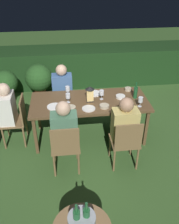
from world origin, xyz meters
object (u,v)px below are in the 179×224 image
Objects in this scene: bowl_bread at (121,97)px; potted_plant_corner at (39,79)px; chair_side_left_b at (126,141)px; wine_glass_a at (102,93)px; chair_head_near at (17,118)px; person_in_cream at (4,112)px; plate_a at (55,107)px; bowl_olives at (71,108)px; dining_table at (90,104)px; person_in_mustard at (123,126)px; person_in_green at (65,130)px; lantern_centerpiece at (90,93)px; wine_glass_b at (68,96)px; person_in_blue at (63,91)px; potted_plant_by_hedge at (6,84)px; plate_b at (89,109)px; ice_bucket at (82,222)px; chair_side_right_a at (63,94)px; wine_glass_c at (140,100)px; chair_side_left_a at (65,146)px; wine_glass_d at (68,89)px; bowl_salad at (104,106)px; bowl_dip at (128,89)px; green_bottle_on_table at (136,92)px.

potted_plant_corner is at bearing 134.53° from bowl_bread.
chair_side_left_b is 0.97m from wine_glass_a.
chair_head_near is 0.25m from person_in_cream.
wine_glass_a is (1.65, 0.03, 0.23)m from person_in_cream.
bowl_olives is (0.26, -0.11, 0.02)m from plate_a.
person_in_mustard is (0.45, -0.63, -0.06)m from dining_table.
person_in_green reaches higher than lantern_centerpiece.
lantern_centerpiece is 0.37m from wine_glass_b.
person_in_blue is at bearing 126.29° from lantern_centerpiece.
wine_glass_a is 2.44m from potted_plant_by_hedge.
ice_bucket is (-0.29, -1.96, -0.01)m from plate_b.
chair_side_left_b is 0.79m from plate_b.
ice_bucket is (0.12, -2.85, 0.11)m from person_in_blue.
bowl_bread is at bearing 1.60° from wine_glass_a.
chair_side_right_a is 3.28× the size of lantern_centerpiece.
chair_side_right_a is at bearing -28.74° from potted_plant_by_hedge.
bowl_olives is (0.11, -0.87, 0.14)m from person_in_blue.
person_in_blue reaches higher than potted_plant_corner.
person_in_green is 2.47m from potted_plant_by_hedge.
wine_glass_c is (0.58, -0.31, 0.00)m from wine_glass_a.
chair_side_left_a is (0.99, -0.82, -0.15)m from person_in_cream.
person_in_mustard is at bearing -58.20° from chair_side_right_a.
lantern_centerpiece is (-0.44, 0.63, 0.26)m from person_in_mustard.
chair_head_near is 1.61m from potted_plant_corner.
person_in_green is at bearing -135.02° from wine_glass_a.
person_in_cream is 1.30m from chair_side_right_a.
person_in_mustard is 3.02m from potted_plant_by_hedge.
person_in_mustard is at bearing -37.25° from wine_glass_b.
chair_side_left_a is at bearing -90.00° from chair_side_right_a.
plate_a is (-0.14, 0.49, 0.12)m from person_in_green.
person_in_cream is 1.14m from wine_glass_d.
ice_bucket reaches higher than wine_glass_a.
potted_plant_corner is at bearing 103.28° from person_in_green.
bowl_bread is 0.21× the size of potted_plant_by_hedge.
bowl_salad is at bearing -21.72° from wine_glass_b.
bowl_dip is (1.19, -0.52, 0.29)m from chair_side_right_a.
person_in_mustard is 7.35× the size of bowl_salad.
chair_side_right_a is 5.15× the size of wine_glass_c.
person_in_green reaches higher than wine_glass_c.
potted_plant_by_hedge is (-1.34, 1.25, -0.42)m from wine_glass_d.
wine_glass_c is (-0.00, -0.29, 0.01)m from green_bottle_on_table.
plate_b is at bearing -69.54° from chair_side_right_a.
chair_side_right_a is (0.80, 0.82, 0.00)m from chair_head_near.
chair_side_left_b reaches higher than plate_b.
potted_plant_corner is (0.47, 1.59, -0.14)m from person_in_cream.
dining_table is at bearing 80.40° from plate_b.
chair_side_right_a is 3.59× the size of plate_a.
lantern_centerpiece is at bearing -41.40° from potted_plant_by_hedge.
chair_side_right_a is 5.17× the size of bowl_olives.
bowl_dip is at bearing 75.19° from chair_side_left_b.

